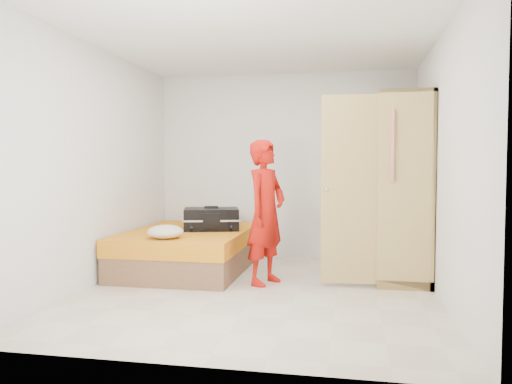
% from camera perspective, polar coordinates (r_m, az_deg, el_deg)
% --- Properties ---
extents(room, '(4.00, 4.02, 2.60)m').
position_cam_1_polar(room, '(5.13, 0.29, 2.97)').
color(room, beige).
rests_on(room, ground).
extents(bed, '(1.42, 2.02, 0.50)m').
position_cam_1_polar(bed, '(6.35, -7.61, -6.55)').
color(bed, brown).
rests_on(bed, ground).
extents(wardrobe, '(1.17, 1.22, 2.10)m').
position_cam_1_polar(wardrobe, '(5.93, 15.79, -0.06)').
color(wardrobe, tan).
rests_on(wardrobe, ground).
extents(person, '(0.58, 0.68, 1.59)m').
position_cam_1_polar(person, '(5.49, 1.14, -2.31)').
color(person, '#BB0E0B').
rests_on(person, ground).
extents(suitcase, '(0.81, 0.67, 0.30)m').
position_cam_1_polar(suitcase, '(6.31, -5.12, -3.10)').
color(suitcase, black).
rests_on(suitcase, bed).
extents(round_cushion, '(0.40, 0.40, 0.15)m').
position_cam_1_polar(round_cushion, '(5.61, -10.31, -4.49)').
color(round_cushion, beige).
rests_on(round_cushion, bed).
extents(pillow, '(0.59, 0.40, 0.10)m').
position_cam_1_polar(pillow, '(7.07, -4.22, -3.13)').
color(pillow, beige).
rests_on(pillow, bed).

